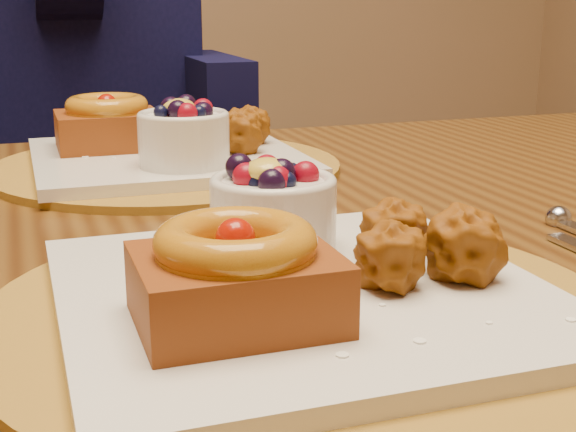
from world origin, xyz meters
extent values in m
cube|color=#3D200B|center=(-0.01, -0.09, 0.73)|extent=(1.60, 0.90, 0.04)
cylinder|color=brown|center=(-0.01, -0.31, 0.76)|extent=(0.38, 0.38, 0.01)
cube|color=silver|center=(-0.01, -0.31, 0.77)|extent=(0.28, 0.28, 0.01)
cube|color=#572208|center=(-0.06, -0.35, 0.79)|extent=(0.10, 0.08, 0.04)
torus|color=#9B4C09|center=(-0.06, -0.35, 0.82)|extent=(0.08, 0.08, 0.02)
sphere|color=#961002|center=(-0.06, -0.35, 0.82)|extent=(0.02, 0.02, 0.02)
sphere|color=#8D450A|center=(0.06, -0.28, 0.79)|extent=(0.04, 0.04, 0.04)
sphere|color=#8D450A|center=(0.03, -0.33, 0.79)|extent=(0.04, 0.04, 0.04)
sphere|color=#8D450A|center=(0.08, -0.33, 0.79)|extent=(0.04, 0.04, 0.04)
cylinder|color=silver|center=(-0.01, -0.24, 0.80)|extent=(0.08, 0.08, 0.05)
torus|color=silver|center=(-0.01, -0.24, 0.82)|extent=(0.08, 0.08, 0.01)
ellipsoid|color=gold|center=(-0.01, -0.24, 0.83)|extent=(0.03, 0.03, 0.02)
cylinder|color=brown|center=(-0.01, 0.13, 0.76)|extent=(0.38, 0.38, 0.01)
cube|color=silver|center=(-0.01, 0.13, 0.77)|extent=(0.28, 0.28, 0.01)
cube|color=#572208|center=(-0.07, 0.18, 0.80)|extent=(0.11, 0.09, 0.04)
torus|color=#9B4C09|center=(-0.07, 0.18, 0.82)|extent=(0.09, 0.09, 0.02)
sphere|color=#961002|center=(-0.07, 0.18, 0.82)|extent=(0.02, 0.02, 0.02)
sphere|color=#8D450A|center=(0.06, 0.11, 0.80)|extent=(0.04, 0.04, 0.04)
sphere|color=#8D450A|center=(0.04, 0.16, 0.80)|extent=(0.04, 0.04, 0.04)
sphere|color=#8D450A|center=(0.09, 0.16, 0.80)|extent=(0.04, 0.04, 0.04)
cylinder|color=silver|center=(-0.01, 0.06, 0.80)|extent=(0.09, 0.09, 0.05)
torus|color=silver|center=(-0.01, 0.06, 0.83)|extent=(0.09, 0.09, 0.01)
ellipsoid|color=gold|center=(-0.01, 0.06, 0.83)|extent=(0.03, 0.03, 0.02)
cube|color=black|center=(0.09, 0.68, 0.47)|extent=(0.61, 0.61, 0.04)
cylinder|color=black|center=(0.35, 0.58, 0.22)|extent=(0.04, 0.04, 0.45)
cylinder|color=black|center=(-0.17, 0.77, 0.22)|extent=(0.04, 0.04, 0.45)
cylinder|color=black|center=(0.19, 0.94, 0.22)|extent=(0.04, 0.04, 0.45)
cube|color=black|center=(0.00, 0.87, 0.71)|extent=(0.43, 0.22, 0.48)
cube|color=black|center=(-0.07, 0.75, 0.82)|extent=(0.43, 0.23, 0.62)
cube|color=black|center=(0.16, 0.63, 0.80)|extent=(0.08, 0.31, 0.08)
camera|label=1|loc=(-0.17, -0.73, 0.94)|focal=50.00mm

